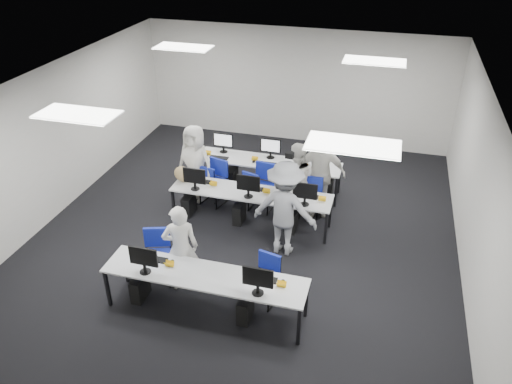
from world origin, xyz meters
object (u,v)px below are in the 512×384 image
(student_0, at_px, (181,248))
(desk_mid, at_px, (251,194))
(student_2, at_px, (195,163))
(chair_5, at_px, (212,187))
(chair_1, at_px, (264,287))
(chair_7, at_px, (313,199))
(chair_6, at_px, (255,193))
(desk_front, at_px, (204,277))
(chair_0, at_px, (158,265))
(photographer, at_px, (285,209))
(student_1, at_px, (296,181))
(chair_4, at_px, (309,203))
(student_3, at_px, (319,174))
(chair_3, at_px, (262,195))
(chair_2, at_px, (215,190))

(student_0, bearing_deg, desk_mid, -129.50)
(student_2, bearing_deg, chair_5, 23.52)
(chair_1, bearing_deg, chair_7, 98.00)
(chair_6, bearing_deg, student_0, -82.63)
(desk_front, distance_m, chair_0, 1.24)
(desk_mid, height_order, photographer, photographer)
(chair_1, bearing_deg, desk_mid, 125.11)
(student_1, xyz_separation_m, photographer, (0.04, -1.19, 0.09))
(chair_1, xyz_separation_m, chair_7, (0.29, 2.88, 0.03))
(chair_0, distance_m, photographer, 2.42)
(chair_4, xyz_separation_m, chair_7, (0.06, 0.12, 0.03))
(desk_front, bearing_deg, student_1, 75.49)
(chair_7, bearing_deg, chair_6, -177.42)
(chair_0, height_order, student_1, student_1)
(chair_6, bearing_deg, student_2, -160.34)
(chair_7, relative_size, student_3, 0.52)
(chair_5, distance_m, student_1, 1.99)
(chair_3, relative_size, chair_6, 1.17)
(chair_3, height_order, photographer, photographer)
(desk_mid, bearing_deg, student_3, 32.23)
(student_1, bearing_deg, student_2, -16.07)
(chair_4, bearing_deg, desk_mid, -157.83)
(chair_2, xyz_separation_m, chair_7, (2.10, 0.18, -0.00))
(chair_3, bearing_deg, chair_4, 7.79)
(chair_4, relative_size, chair_7, 0.88)
(student_0, distance_m, student_1, 2.96)
(chair_5, bearing_deg, student_3, 12.77)
(desk_mid, distance_m, chair_5, 1.39)
(chair_3, relative_size, student_0, 0.61)
(chair_6, xyz_separation_m, student_3, (1.34, 0.03, 0.64))
(chair_2, bearing_deg, student_0, -65.63)
(chair_2, relative_size, chair_3, 0.98)
(desk_front, distance_m, chair_2, 3.36)
(desk_front, height_order, chair_4, chair_4)
(chair_5, bearing_deg, desk_mid, -21.82)
(desk_mid, distance_m, chair_7, 1.41)
(desk_front, distance_m, chair_7, 3.57)
(chair_4, distance_m, student_0, 3.29)
(chair_7, height_order, photographer, photographer)
(student_2, relative_size, student_3, 0.94)
(photographer, bearing_deg, chair_2, -30.28)
(desk_mid, height_order, chair_6, chair_6)
(desk_mid, xyz_separation_m, chair_0, (-1.06, -2.09, -0.39))
(chair_6, distance_m, student_1, 1.12)
(chair_1, height_order, student_3, student_3)
(chair_5, height_order, student_2, student_2)
(chair_3, height_order, chair_5, chair_3)
(student_0, distance_m, student_3, 3.42)
(chair_0, bearing_deg, desk_front, -44.23)
(desk_front, xyz_separation_m, student_2, (-1.42, 3.26, 0.17))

